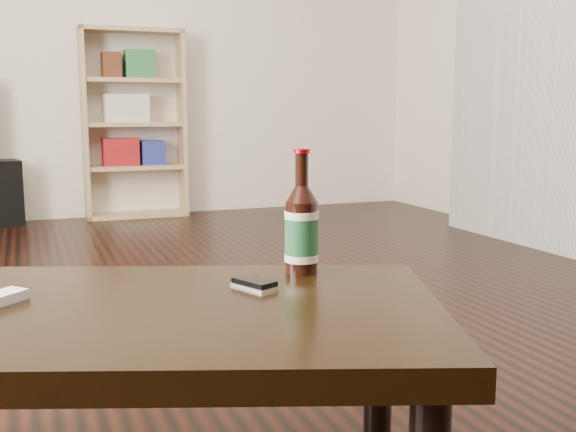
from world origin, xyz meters
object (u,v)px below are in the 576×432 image
object	(u,v)px
beer_bottle	(302,230)
coffee_table	(147,333)
bookshelf	(131,120)
phone	(254,284)

from	to	relation	value
beer_bottle	coffee_table	bearing A→B (deg)	-160.72
bookshelf	beer_bottle	distance (m)	3.47
bookshelf	phone	bearing A→B (deg)	-94.61
coffee_table	beer_bottle	world-z (taller)	beer_bottle
bookshelf	phone	xyz separation A→B (m)	(-0.30, -3.54, -0.26)
bookshelf	coffee_table	xyz separation A→B (m)	(-0.52, -3.58, -0.32)
bookshelf	coffee_table	size ratio (longest dim) A/B	1.08
bookshelf	coffee_table	distance (m)	3.63
coffee_table	phone	bearing A→B (deg)	12.12
coffee_table	phone	xyz separation A→B (m)	(0.21, 0.05, 0.06)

